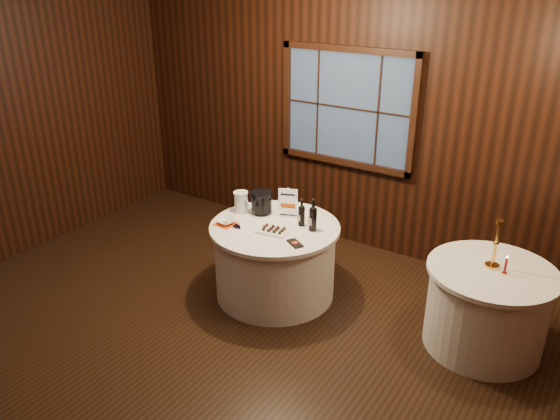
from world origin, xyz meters
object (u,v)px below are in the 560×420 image
Objects in this scene: main_table at (275,260)px; sign_stand at (288,206)px; port_bottle_left at (302,214)px; ice_bucket at (262,202)px; side_table at (486,308)px; port_bottle_right at (313,217)px; cracker_bowl at (226,222)px; chocolate_box at (295,243)px; grape_bunch at (238,226)px; brass_candlestick at (495,250)px; glass_pitcher at (241,202)px; red_candle at (505,267)px; chocolate_plate at (273,230)px.

main_table is 0.55m from sign_stand.
main_table is 4.13× the size of sign_stand.
port_bottle_left reaches higher than ice_bucket.
side_table is 1.86m from port_bottle_left.
port_bottle_right is 2.05× the size of cracker_bowl.
cracker_bowl is (-0.42, -0.23, 0.41)m from main_table.
main_table is at bearing 179.40° from chocolate_box.
ice_bucket reaches higher than cracker_bowl.
side_table is 2.37m from grape_bunch.
brass_candlestick reaches higher than grape_bunch.
main_table is at bearing -171.47° from side_table.
ice_bucket reaches higher than glass_pitcher.
sign_stand is at bearing 179.42° from port_bottle_left.
red_candle is at bearing 7.54° from main_table.
port_bottle_left is at bearing -173.93° from brass_candlestick.
glass_pitcher is at bearing -155.11° from port_bottle_right.
port_bottle_right is at bearing 39.09° from chocolate_plate.
grape_bunch reaches higher than chocolate_box.
chocolate_plate is at bearing -117.86° from port_bottle_right.
sign_stand is 1.97× the size of cracker_bowl.
brass_candlestick reaches higher than chocolate_plate.
glass_pitcher is at bearing 169.45° from main_table.
ice_bucket is (-0.64, 0.06, -0.02)m from port_bottle_right.
port_bottle_right reaches higher than red_candle.
side_table is 4.72× the size of ice_bucket.
port_bottle_left is 1.88m from red_candle.
main_table is 3.91× the size of chocolate_plate.
port_bottle_left is 0.69m from glass_pitcher.
glass_pitcher reaches higher than chocolate_box.
sign_stand reaches higher than main_table.
glass_pitcher is 1.39× the size of cracker_bowl.
ice_bucket is 0.70× the size of chocolate_plate.
glass_pitcher is (-2.47, -0.21, 0.49)m from side_table.
port_bottle_right is at bearing -174.66° from red_candle.
side_table is at bearing 12.36° from chocolate_plate.
sign_stand is at bearing -178.86° from side_table.
sign_stand reaches higher than cracker_bowl.
port_bottle_right reaches higher than chocolate_box.
brass_candlestick is (1.91, 0.46, 0.14)m from chocolate_plate.
sign_stand reaches higher than ice_bucket.
main_table is 3.97× the size of port_bottle_right.
port_bottle_right is at bearing -172.11° from brass_candlestick.
sign_stand is at bearing -179.54° from red_candle.
sign_stand is 1.42× the size of glass_pitcher.
port_bottle_right reaches higher than main_table.
port_bottle_right is 0.36m from chocolate_box.
grape_bunch is at bearing -139.90° from sign_stand.
chocolate_plate reaches higher than chocolate_box.
cracker_bowl is 2.56m from red_candle.
brass_candlestick is at bearing 14.19° from grape_bunch.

